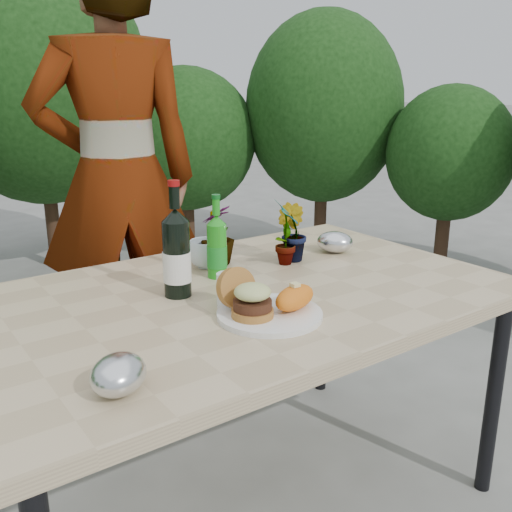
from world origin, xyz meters
TOP-DOWN VIEW (x-y plane):
  - ground at (0.00, 0.00)m, footprint 80.00×80.00m
  - patio_table at (0.00, 0.00)m, footprint 1.60×1.00m
  - shrub_hedge at (0.32, 1.74)m, footprint 6.76×5.26m
  - dinner_plate at (-0.05, -0.21)m, footprint 0.28×0.28m
  - burger_stack at (-0.10, -0.19)m, footprint 0.11×0.16m
  - sweet_potato at (0.02, -0.23)m, footprint 0.17×0.12m
  - grilled_veg at (-0.03, -0.11)m, footprint 0.08×0.05m
  - wine_bottle at (-0.17, 0.08)m, footprint 0.08×0.08m
  - sparkling_water at (0.02, 0.16)m, footprint 0.06×0.06m
  - plastic_cup at (-0.09, -0.08)m, footprint 0.07×0.07m
  - seedling_left at (0.28, 0.14)m, footprint 0.13×0.14m
  - seedling_mid at (0.33, 0.16)m, footprint 0.11×0.12m
  - seedling_right at (0.10, 0.28)m, footprint 0.15×0.15m
  - blue_bowl at (0.04, 0.27)m, footprint 0.15×0.15m
  - foil_packet_left at (-0.52, -0.34)m, footprint 0.17×0.17m
  - foil_packet_right at (0.52, 0.15)m, footprint 0.17×0.17m
  - person at (0.03, 0.97)m, footprint 0.79×0.63m

SIDE VIEW (x-z plane):
  - ground at x=0.00m, z-range 0.00..0.00m
  - patio_table at x=0.00m, z-range 0.32..1.07m
  - dinner_plate at x=-0.05m, z-range 0.75..0.76m
  - grilled_veg at x=-0.03m, z-range 0.76..0.79m
  - foil_packet_left at x=-0.52m, z-range 0.75..0.83m
  - foil_packet_right at x=0.52m, z-range 0.75..0.83m
  - sweet_potato at x=0.02m, z-range 0.77..0.83m
  - blue_bowl at x=0.04m, z-range 0.75..0.84m
  - plastic_cup at x=-0.09m, z-range 0.75..0.84m
  - burger_stack at x=-0.10m, z-range 0.75..0.87m
  - sparkling_water at x=0.02m, z-range 0.71..0.98m
  - seedling_mid at x=0.33m, z-range 0.75..0.95m
  - seedling_right at x=0.10m, z-range 0.75..0.95m
  - seedling_left at x=0.28m, z-range 0.75..0.98m
  - wine_bottle at x=-0.17m, z-range 0.71..1.04m
  - person at x=0.03m, z-range 0.00..1.91m
  - shrub_hedge at x=0.32m, z-range -0.01..2.27m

